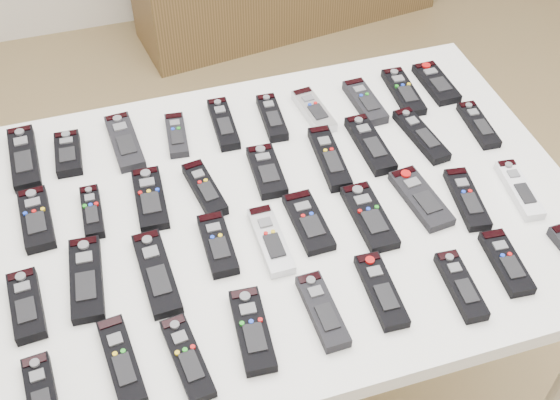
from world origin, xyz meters
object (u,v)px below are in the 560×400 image
object	(u,v)px
remote_7	(365,102)
remote_32	(252,330)
remote_6	(314,111)
remote_10	(36,219)
remote_13	(205,189)
remote_34	(381,290)
remote_5	(272,117)
remote_23	(271,240)
remote_33	(322,311)
remote_15	(329,158)
remote_19	(26,305)
remote_26	(421,198)
remote_21	(157,273)
remote_22	(218,244)
remote_8	(403,92)
remote_25	(369,217)
table	(280,225)
remote_16	(370,144)
remote_3	(177,135)
remote_17	(421,135)
remote_29	(42,396)
remote_1	(68,154)
remote_24	(308,222)
remote_35	(461,286)
remote_31	(187,358)
remote_4	(223,124)
remote_20	(86,279)
remote_27	(467,199)
remote_11	(92,212)
remote_28	(519,189)
remote_0	(24,158)
remote_2	(125,142)
remote_18	(478,125)
remote_12	(150,199)
remote_30	(122,361)
remote_36	(506,262)
remote_9	(436,83)

from	to	relation	value
remote_7	remote_32	xyz separation A→B (m)	(-0.43, -0.54, 0.00)
remote_6	remote_10	xyz separation A→B (m)	(-0.65, -0.16, 0.00)
remote_13	remote_34	xyz separation A→B (m)	(0.25, -0.36, -0.00)
remote_5	remote_23	distance (m)	0.38
remote_33	remote_34	xyz separation A→B (m)	(0.12, 0.01, -0.00)
remote_15	remote_19	world-z (taller)	same
remote_5	remote_26	world-z (taller)	remote_5
remote_21	remote_22	xyz separation A→B (m)	(0.13, 0.03, 0.00)
remote_8	remote_25	bearing A→B (deg)	-120.64
table	remote_34	size ratio (longest dim) A/B	7.42
remote_6	remote_16	distance (m)	0.17
remote_32	remote_3	bearing A→B (deg)	96.52
remote_17	remote_34	xyz separation A→B (m)	(-0.26, -0.38, 0.00)
remote_3	remote_33	world-z (taller)	remote_33
remote_19	remote_29	world-z (taller)	remote_19
remote_10	remote_21	distance (m)	0.29
remote_5	remote_33	size ratio (longest dim) A/B	0.95
remote_1	remote_5	world-z (taller)	same
remote_19	remote_24	distance (m)	0.56
remote_7	remote_35	world-z (taller)	same
remote_29	remote_31	xyz separation A→B (m)	(0.24, 0.00, -0.00)
remote_4	remote_25	distance (m)	0.43
table	remote_15	world-z (taller)	remote_15
remote_7	remote_10	size ratio (longest dim) A/B	0.97
remote_8	remote_15	size ratio (longest dim) A/B	0.90
remote_25	remote_20	bearing A→B (deg)	178.71
remote_10	remote_27	distance (m)	0.89
remote_5	remote_3	bearing A→B (deg)	-178.21
remote_20	remote_34	size ratio (longest dim) A/B	1.14
remote_17	remote_25	distance (m)	0.29
remote_34	table	bearing A→B (deg)	115.10
remote_10	remote_31	bearing A→B (deg)	-63.82
remote_16	remote_3	bearing A→B (deg)	157.64
remote_22	remote_11	bearing A→B (deg)	145.33
remote_11	remote_28	xyz separation A→B (m)	(0.87, -0.20, -0.00)
remote_5	remote_25	distance (m)	0.37
remote_0	remote_32	world-z (taller)	same
remote_2	remote_18	world-z (taller)	remote_2
remote_25	remote_13	bearing A→B (deg)	149.68
remote_3	remote_15	distance (m)	0.36
remote_8	remote_21	xyz separation A→B (m)	(-0.68, -0.38, 0.00)
remote_6	remote_13	size ratio (longest dim) A/B	0.97
remote_24	remote_16	bearing A→B (deg)	39.60
remote_17	remote_25	size ratio (longest dim) A/B	1.04
remote_12	remote_35	bearing A→B (deg)	-35.08
remote_29	remote_31	distance (m)	0.24
remote_28	remote_33	size ratio (longest dim) A/B	1.02
remote_30	remote_36	distance (m)	0.74
remote_18	remote_9	bearing A→B (deg)	101.13
remote_0	remote_24	size ratio (longest dim) A/B	1.23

